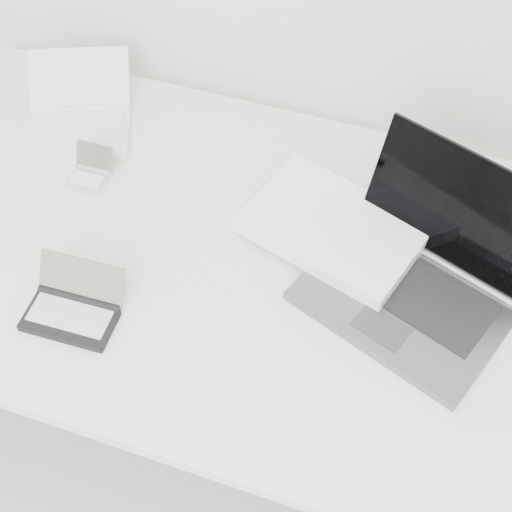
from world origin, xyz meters
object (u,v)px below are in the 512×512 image
(netbook_open_white, at_px, (78,118))
(palmtop_charcoal, at_px, (73,309))
(laptop_large, at_px, (376,252))
(desk, at_px, (278,279))

(netbook_open_white, xyz_separation_m, palmtop_charcoal, (0.21, -0.43, -0.00))
(netbook_open_white, bearing_deg, palmtop_charcoal, -85.82)
(laptop_large, height_order, netbook_open_white, laptop_large)
(desk, xyz_separation_m, laptop_large, (0.16, 0.05, 0.08))
(netbook_open_white, bearing_deg, laptop_large, -35.45)
(desk, bearing_deg, netbook_open_white, 157.39)
(desk, height_order, netbook_open_white, netbook_open_white)
(netbook_open_white, height_order, palmtop_charcoal, netbook_open_white)
(laptop_large, relative_size, netbook_open_white, 1.72)
(laptop_large, distance_m, palmtop_charcoal, 0.53)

